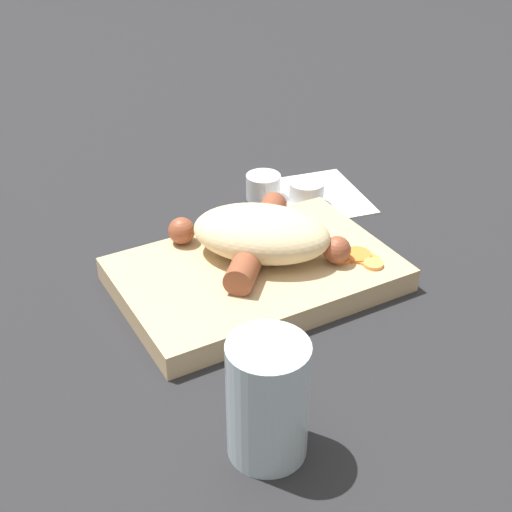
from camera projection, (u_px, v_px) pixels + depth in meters
name	position (u px, v px, depth m)	size (l,w,h in m)	color
ground_plane	(256.00, 284.00, 0.75)	(3.00, 3.00, 0.00)	#232326
food_tray	(256.00, 274.00, 0.74)	(0.28, 0.18, 0.03)	tan
bread_roll	(261.00, 233.00, 0.73)	(0.17, 0.16, 0.05)	beige
sausage	(258.00, 240.00, 0.74)	(0.15, 0.14, 0.03)	brown
pickled_veggies	(357.00, 258.00, 0.74)	(0.05, 0.06, 0.00)	orange
napkin	(311.00, 197.00, 0.91)	(0.15, 0.15, 0.00)	white
condiment_cup_near	(306.00, 195.00, 0.89)	(0.04, 0.04, 0.03)	silver
condiment_cup_far	(263.00, 188.00, 0.90)	(0.04, 0.04, 0.03)	silver
drink_glass	(268.00, 400.00, 0.53)	(0.06, 0.06, 0.10)	silver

